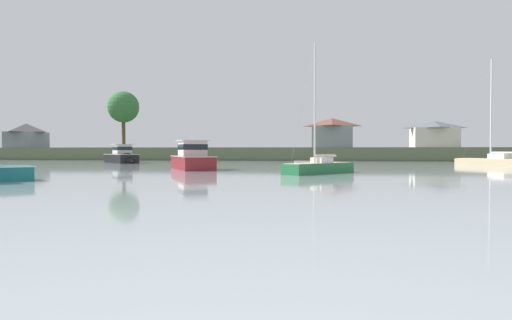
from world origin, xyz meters
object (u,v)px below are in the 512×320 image
dinghy_white (305,162)px  sailboat_sand (497,163)px  cruiser_black (123,159)px  sailboat_green (319,171)px  cruiser_maroon (191,162)px

dinghy_white → sailboat_sand: (21.71, -8.54, 0.15)m
cruiser_black → sailboat_green: (26.60, -23.34, -0.31)m
cruiser_maroon → sailboat_green: bearing=-29.1°
sailboat_sand → cruiser_maroon: sailboat_sand is taller
sailboat_green → cruiser_maroon: 13.78m
dinghy_white → sailboat_green: sailboat_green is taller
cruiser_maroon → cruiser_black: bearing=131.2°
sailboat_sand → cruiser_black: bearing=175.9°
dinghy_white → sailboat_sand: sailboat_sand is taller
sailboat_green → cruiser_maroon: bearing=150.9°
sailboat_sand → cruiser_maroon: bearing=-156.8°
cruiser_black → sailboat_sand: size_ratio=0.64×
sailboat_sand → cruiser_maroon: (-31.18, -13.37, 0.35)m
sailboat_green → sailboat_sand: sailboat_sand is taller
dinghy_white → cruiser_black: 24.61m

